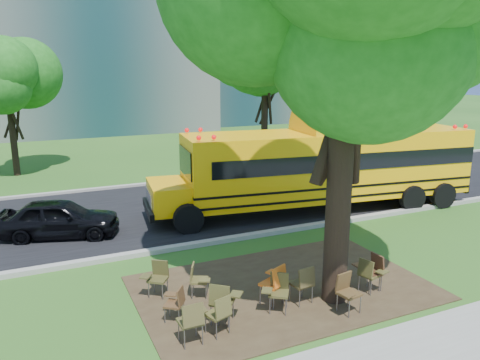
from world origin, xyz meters
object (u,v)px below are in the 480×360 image
chair_2 (220,311)px  chair_11 (275,280)px  chair_1 (223,299)px  main_tree (348,20)px  school_bus (326,165)px  chair_9 (157,275)px  chair_5 (347,289)px  chair_6 (372,268)px  chair_0 (192,318)px  chair_3 (278,289)px  chair_8 (176,300)px  chair_10 (197,277)px  chair_4 (304,281)px  chair_7 (370,272)px  black_car (59,218)px

chair_2 → chair_11: 1.73m
chair_1 → chair_2: 0.40m
main_tree → school_bus: size_ratio=0.79×
chair_11 → chair_9: bearing=121.6°
chair_1 → chair_5: bearing=25.4°
chair_6 → chair_2: bearing=93.9°
chair_0 → chair_2: (0.61, 0.11, -0.04)m
chair_0 → chair_2: size_ratio=1.07×
chair_2 → chair_6: chair_6 is taller
chair_3 → chair_8: chair_3 is taller
chair_11 → school_bus: bearing=22.4°
chair_3 → main_tree: bearing=-149.7°
chair_10 → chair_4: bearing=83.6°
school_bus → chair_6: bearing=-107.9°
chair_1 → chair_10: size_ratio=1.14×
chair_0 → chair_4: (2.83, 0.51, 0.00)m
chair_1 → chair_11: size_ratio=0.97×
chair_4 → chair_6: bearing=-9.8°
school_bus → chair_7: (-3.06, -6.25, -1.18)m
chair_4 → chair_8: 2.89m
chair_4 → chair_9: bearing=141.8°
chair_3 → chair_4: bearing=-142.7°
chair_2 → main_tree: bearing=-13.5°
chair_5 → chair_9: chair_5 is taller
chair_5 → chair_9: size_ratio=1.05×
chair_3 → chair_11: (0.09, 0.28, 0.06)m
chair_7 → black_car: size_ratio=0.24×
chair_6 → chair_10: bearing=70.3°
chair_7 → chair_8: chair_7 is taller
chair_10 → black_car: size_ratio=0.23×
chair_3 → chair_6: bearing=-147.2°
main_tree → chair_6: bearing=2.1°
chair_3 → chair_8: size_ratio=1.12×
chair_2 → chair_1: bearing=41.0°
chair_8 → black_car: 6.75m
chair_2 → chair_10: bearing=67.2°
chair_8 → chair_10: (0.76, 0.82, 0.03)m
school_bus → chair_0: school_bus is taller
chair_1 → school_bus: bearing=81.7°
chair_10 → chair_2: bearing=21.1°
chair_3 → chair_5: 1.50m
main_tree → black_car: main_tree is taller
chair_1 → chair_8: size_ratio=1.21×
chair_3 → black_car: (-4.01, 7.00, 0.08)m
chair_4 → chair_5: size_ratio=1.03×
main_tree → chair_5: size_ratio=10.87×
chair_6 → chair_10: size_ratio=1.11×
chair_8 → main_tree: bearing=-64.1°
chair_10 → chair_9: bearing=-95.1°
chair_10 → chair_3: bearing=71.7°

